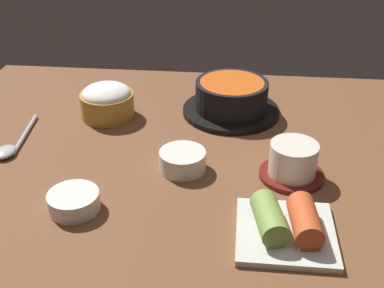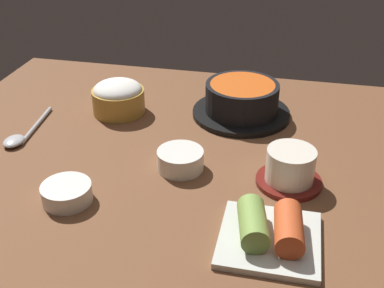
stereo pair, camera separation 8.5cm
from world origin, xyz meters
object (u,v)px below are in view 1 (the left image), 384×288
at_px(side_bowl_near, 74,201).
at_px(spoon, 12,146).
at_px(banchan_cup_center, 183,160).
at_px(rice_bowl, 107,101).
at_px(stone_pot, 231,98).
at_px(kimchi_plate, 286,225).
at_px(tea_cup_with_saucer, 293,162).

distance_m(side_bowl_near, spoon, 0.23).
xyz_separation_m(banchan_cup_center, side_bowl_near, (-0.15, -0.13, -0.00)).
relative_size(rice_bowl, spoon, 0.64).
relative_size(rice_bowl, banchan_cup_center, 1.36).
xyz_separation_m(stone_pot, banchan_cup_center, (-0.07, -0.22, -0.02)).
height_order(stone_pot, rice_bowl, same).
distance_m(banchan_cup_center, spoon, 0.32).
xyz_separation_m(stone_pot, kimchi_plate, (0.09, -0.38, -0.01)).
bearing_deg(stone_pot, spoon, -154.46).
bearing_deg(tea_cup_with_saucer, kimchi_plate, -97.14).
height_order(rice_bowl, tea_cup_with_saucer, rice_bowl).
xyz_separation_m(rice_bowl, spoon, (-0.14, -0.15, -0.03)).
xyz_separation_m(stone_pot, rice_bowl, (-0.25, -0.04, 0.00)).
bearing_deg(spoon, rice_bowl, 45.99).
bearing_deg(side_bowl_near, banchan_cup_center, 40.15).
bearing_deg(spoon, banchan_cup_center, -6.21).
distance_m(stone_pot, tea_cup_with_saucer, 0.25).
distance_m(banchan_cup_center, kimchi_plate, 0.23).
relative_size(stone_pot, kimchi_plate, 1.45).
height_order(banchan_cup_center, spoon, banchan_cup_center).
bearing_deg(banchan_cup_center, rice_bowl, 133.99).
distance_m(rice_bowl, banchan_cup_center, 0.25).
xyz_separation_m(kimchi_plate, spoon, (-0.48, 0.19, -0.01)).
bearing_deg(side_bowl_near, rice_bowl, 94.85).
bearing_deg(side_bowl_near, stone_pot, 57.25).
relative_size(tea_cup_with_saucer, kimchi_plate, 0.78).
bearing_deg(rice_bowl, tea_cup_with_saucer, -27.50).
height_order(kimchi_plate, spoon, kimchi_plate).
distance_m(kimchi_plate, spoon, 0.52).
xyz_separation_m(kimchi_plate, side_bowl_near, (-0.31, 0.03, -0.00)).
xyz_separation_m(stone_pot, spoon, (-0.39, -0.19, -0.03)).
distance_m(stone_pot, side_bowl_near, 0.41).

